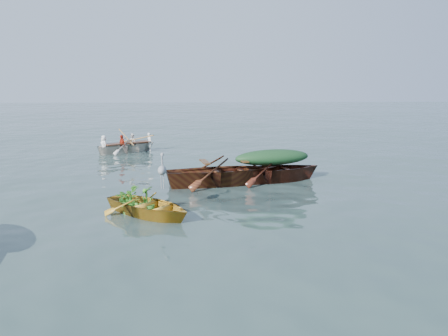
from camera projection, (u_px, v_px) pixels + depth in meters
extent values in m
plane|color=#324743|center=(214.00, 199.00, 12.24)|extent=(140.00, 140.00, 0.00)
imported|color=gold|center=(149.00, 215.00, 10.75)|extent=(3.31, 3.13, 0.86)
imported|color=#572214|center=(272.00, 181.00, 14.53)|extent=(4.91, 2.49, 1.12)
imported|color=#582E16|center=(224.00, 185.00, 14.06)|extent=(5.32, 2.53, 1.24)
imported|color=silver|center=(128.00, 152.00, 20.78)|extent=(3.93, 3.21, 0.92)
ellipsoid|color=#193E1E|center=(272.00, 157.00, 14.38)|extent=(2.70, 1.37, 0.52)
imported|color=#25661A|center=(133.00, 183.00, 10.96)|extent=(1.14, 1.12, 0.60)
imported|color=silver|center=(127.00, 135.00, 20.62)|extent=(2.88, 2.45, 0.76)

